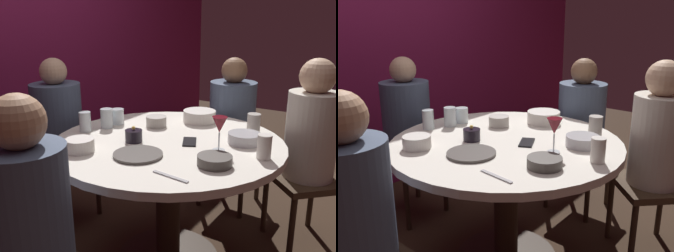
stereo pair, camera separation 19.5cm
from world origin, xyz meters
TOP-DOWN VIEW (x-y plane):
  - back_wall at (0.00, 1.49)m, footprint 6.00×0.10m
  - dining_table at (0.00, 0.00)m, footprint 1.25×1.25m
  - seated_diner_left at (-0.89, 0.00)m, footprint 0.40×0.40m
  - seated_diner_back at (0.00, 0.89)m, footprint 0.40×0.40m
  - seated_diner_right at (0.86, 0.00)m, footprint 0.40×0.40m
  - seated_diner_front_right at (0.61, -0.61)m, footprint 0.57×0.57m
  - candle_holder at (-0.12, 0.14)m, footprint 0.09×0.09m
  - wine_glass at (-0.00, -0.30)m, footprint 0.08×0.08m
  - dinner_plate at (-0.28, -0.01)m, footprint 0.24×0.24m
  - cell_phone at (0.03, -0.12)m, footprint 0.16×0.13m
  - bowl_serving_large at (0.18, -0.37)m, footprint 0.17×0.17m
  - bowl_salad_center at (0.18, 0.20)m, footprint 0.12×0.12m
  - bowl_small_white at (0.41, 0.03)m, footprint 0.21×0.21m
  - bowl_sauce_side at (-0.18, -0.37)m, footprint 0.16×0.16m
  - bowl_rice_portion at (-0.38, 0.27)m, footprint 0.14×0.14m
  - cup_near_candle at (0.09, 0.44)m, footprint 0.08×0.08m
  - cup_by_left_diner at (-0.01, 0.44)m, footprint 0.07×0.07m
  - cup_by_right_diner at (-0.13, 0.49)m, footprint 0.07×0.07m
  - cup_center_front at (0.37, -0.34)m, footprint 0.07×0.07m
  - cup_far_edge at (0.02, -0.52)m, footprint 0.07×0.07m
  - fork_near_plate at (-0.40, -0.27)m, footprint 0.03×0.18m

SIDE VIEW (x-z plane):
  - dining_table at x=0.00m, z-range 0.21..0.97m
  - seated_diner_right at x=0.86m, z-range 0.14..1.27m
  - seated_diner_back at x=0.00m, z-range 0.14..1.29m
  - seated_diner_left at x=-0.89m, z-range 0.14..1.30m
  - seated_diner_front_right at x=0.61m, z-range 0.14..1.32m
  - fork_near_plate at x=-0.40m, z-range 0.76..0.76m
  - cell_phone at x=0.03m, z-range 0.76..0.77m
  - dinner_plate at x=-0.28m, z-range 0.76..0.77m
  - bowl_sauce_side at x=-0.18m, z-range 0.76..0.81m
  - bowl_serving_large at x=0.18m, z-range 0.76..0.81m
  - bowl_salad_center at x=0.18m, z-range 0.76..0.82m
  - bowl_rice_portion at x=-0.38m, z-range 0.76..0.82m
  - candle_holder at x=-0.12m, z-range 0.75..0.84m
  - bowl_small_white at x=0.41m, z-range 0.76..0.83m
  - cup_near_candle at x=0.09m, z-range 0.76..0.85m
  - cup_by_left_diner at x=-0.01m, z-range 0.76..0.88m
  - cup_by_right_diner at x=-0.13m, z-range 0.76..0.88m
  - cup_center_front at x=0.37m, z-range 0.76..0.88m
  - cup_far_edge at x=0.02m, z-range 0.76..0.88m
  - wine_glass at x=0.00m, z-range 0.80..0.98m
  - back_wall at x=0.00m, z-range 0.00..2.60m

